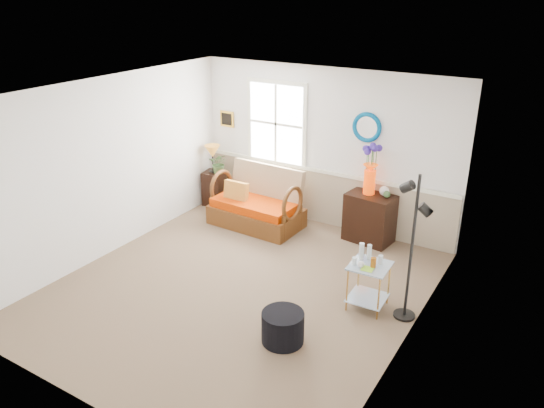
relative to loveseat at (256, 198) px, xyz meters
The scene contains 19 objects.
floor 2.07m from the loveseat, 63.83° to the right, with size 4.50×5.00×0.01m, color brown.
ceiling 2.92m from the loveseat, 63.83° to the right, with size 4.50×5.00×0.01m, color white.
walls 2.18m from the loveseat, 63.83° to the right, with size 4.51×5.01×2.60m.
wainscot 1.11m from the loveseat, 36.97° to the left, with size 4.46×0.02×0.90m, color tan.
chair_rail 1.19m from the loveseat, 36.56° to the left, with size 4.46×0.04×0.06m, color white.
window 1.29m from the loveseat, 90.91° to the left, with size 1.14×0.06×1.44m, color white, non-canonical shape.
picture 1.63m from the loveseat, 146.98° to the left, with size 0.28×0.03×0.28m, color gold.
mirror 2.14m from the loveseat, 22.84° to the left, with size 0.47×0.47×0.07m, color #007FB4.
loveseat is the anchor object (origin of this frame).
throw_pillow 0.34m from the loveseat, 159.44° to the right, with size 0.43×0.11×0.43m, color #BB5D1D, non-canonical shape.
lamp_stand 1.23m from the loveseat, 161.90° to the left, with size 0.35×0.35×0.62m, color black, non-canonical shape.
table_lamp 1.26m from the loveseat, 162.81° to the left, with size 0.28×0.28×0.50m, color #C77E26, non-canonical shape.
potted_plant 1.12m from the loveseat, 159.93° to the left, with size 0.34×0.38×0.30m, color #3E5E30.
cabinet 1.88m from the loveseat, 13.41° to the left, with size 0.72×0.46×0.77m, color black, non-canonical shape.
flower_vase 1.95m from the loveseat, 15.08° to the left, with size 0.23×0.23×0.79m, color red, non-canonical shape.
side_table 2.86m from the loveseat, 27.90° to the right, with size 0.47×0.47×0.60m, color gold, non-canonical shape.
tabletop_items 2.82m from the loveseat, 28.10° to the right, with size 0.36×0.36×0.21m, color silver, non-canonical shape.
floor_lamp 3.28m from the loveseat, 23.30° to the right, with size 0.27×0.27×1.84m, color black, non-canonical shape.
ottoman 3.18m from the loveseat, 51.63° to the right, with size 0.48×0.48×0.37m, color black.
Camera 1 is at (3.56, -4.98, 3.77)m, focal length 35.00 mm.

